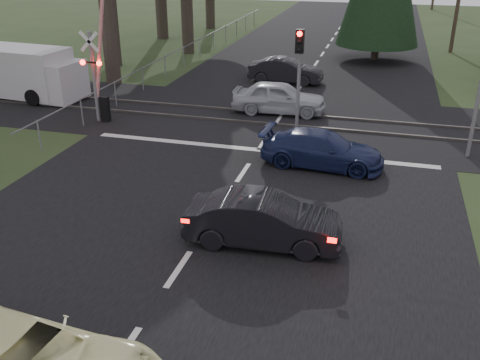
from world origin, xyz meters
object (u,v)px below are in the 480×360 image
(traffic_signal_center, at_px, (299,63))
(white_van, at_px, (24,73))
(blue_sedan, at_px, (322,149))
(silver_car, at_px, (279,97))
(crossing_signal, at_px, (99,74))
(dark_hatchback, at_px, (263,221))
(dark_car_far, at_px, (286,71))

(traffic_signal_center, xyz_separation_m, white_van, (-13.82, 1.58, -1.57))
(blue_sedan, height_order, white_van, white_van)
(silver_car, relative_size, white_van, 0.65)
(crossing_signal, relative_size, silver_car, 1.66)
(dark_hatchback, xyz_separation_m, dark_car_far, (-2.64, 16.86, -0.00))
(silver_car, relative_size, dark_car_far, 1.05)
(dark_hatchback, xyz_separation_m, silver_car, (-1.89, 11.30, 0.05))
(dark_car_far, bearing_deg, crossing_signal, 145.90)
(crossing_signal, xyz_separation_m, dark_hatchback, (8.96, -8.08, -1.40))
(dark_hatchback, relative_size, blue_sedan, 0.95)
(traffic_signal_center, bearing_deg, dark_hatchback, -85.62)
(blue_sedan, distance_m, dark_car_far, 11.76)
(crossing_signal, bearing_deg, blue_sedan, -14.23)
(white_van, bearing_deg, dark_hatchback, -30.58)
(silver_car, height_order, blue_sedan, silver_car)
(crossing_signal, height_order, dark_car_far, crossing_signal)
(crossing_signal, bearing_deg, white_van, 156.01)
(blue_sedan, bearing_deg, white_van, 75.44)
(crossing_signal, height_order, silver_car, crossing_signal)
(traffic_signal_center, relative_size, silver_car, 0.98)
(blue_sedan, bearing_deg, silver_car, 28.45)
(dark_hatchback, xyz_separation_m, blue_sedan, (0.78, 5.61, -0.05))
(dark_hatchback, bearing_deg, dark_car_far, 4.99)
(traffic_signal_center, height_order, white_van, traffic_signal_center)
(crossing_signal, bearing_deg, silver_car, 24.51)
(silver_car, bearing_deg, traffic_signal_center, -155.78)
(blue_sedan, bearing_deg, dark_car_far, 20.28)
(traffic_signal_center, distance_m, blue_sedan, 4.27)
(dark_car_far, height_order, white_van, white_van)
(silver_car, xyz_separation_m, white_van, (-12.62, -0.76, 0.52))
(dark_hatchback, distance_m, silver_car, 11.46)
(white_van, bearing_deg, silver_car, 8.88)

